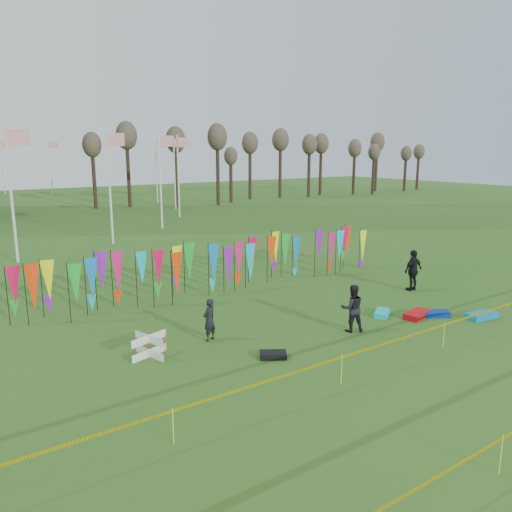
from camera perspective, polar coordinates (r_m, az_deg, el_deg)
ground at (r=17.31m, az=10.69°, el=-10.68°), size 160.00×160.00×0.00m
banner_row at (r=23.68m, az=-3.82°, el=-0.59°), size 18.64×0.64×2.33m
caution_tape_near at (r=15.90m, az=14.21°, el=-9.92°), size 26.00×0.02×0.90m
tree_line at (r=70.20m, az=3.87°, el=11.71°), size 53.92×1.92×7.84m
box_kite at (r=16.79m, az=-12.10°, el=-10.02°), size 0.71×0.71×0.79m
person_left at (r=17.76m, az=-5.36°, el=-7.26°), size 0.67×0.58×1.53m
person_mid at (r=18.86m, az=10.95°, el=-5.86°), size 1.02×0.87×1.79m
person_right at (r=24.94m, az=17.52°, el=-1.56°), size 1.17×0.68×1.98m
kite_bag_turquoise at (r=21.07m, az=14.21°, el=-6.35°), size 1.14×1.00×0.21m
kite_bag_blue at (r=21.64m, az=19.88°, el=-6.21°), size 1.16×1.03×0.22m
kite_bag_red at (r=21.24m, az=17.93°, el=-6.38°), size 1.42×0.89×0.24m
kite_bag_black at (r=16.51m, az=1.96°, el=-11.23°), size 0.99×0.88×0.20m
kite_bag_teal at (r=22.04m, az=24.38°, el=-6.22°), size 1.33×0.79×0.24m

